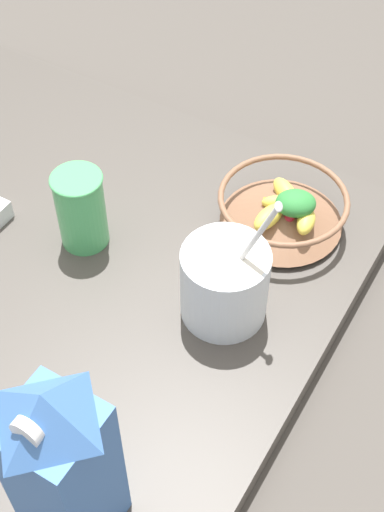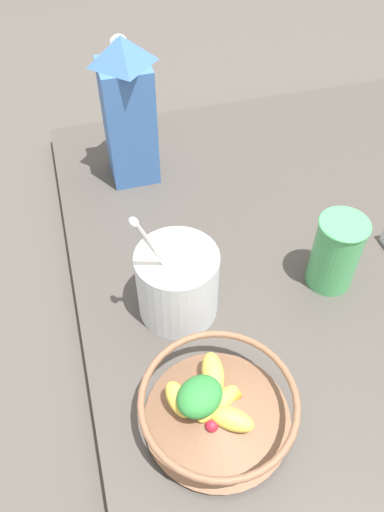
{
  "view_description": "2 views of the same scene",
  "coord_description": "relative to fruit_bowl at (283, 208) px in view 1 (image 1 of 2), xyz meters",
  "views": [
    {
      "loc": [
        0.61,
        -0.48,
        0.92
      ],
      "look_at": [
        0.27,
        0.1,
        0.14
      ],
      "focal_mm": 50.0,
      "sensor_mm": 36.0,
      "label": 1
    },
    {
      "loc": [
        0.43,
        0.59,
        0.72
      ],
      "look_at": [
        0.28,
        0.04,
        0.1
      ],
      "focal_mm": 35.0,
      "sensor_mm": 36.0,
      "label": 2
    }
  ],
  "objects": [
    {
      "name": "milk_carton",
      "position": [
        0.0,
        -0.58,
        0.11
      ],
      "size": [
        0.09,
        0.09,
        0.3
      ],
      "color": "#3D6BB2",
      "rests_on": "countertop"
    },
    {
      "name": "drinking_cup",
      "position": [
        -0.27,
        -0.19,
        0.03
      ],
      "size": [
        0.08,
        0.08,
        0.14
      ],
      "color": "#4CB266",
      "rests_on": "countertop"
    },
    {
      "name": "fruit_bowl",
      "position": [
        0.0,
        0.0,
        0.0
      ],
      "size": [
        0.22,
        0.22,
        0.09
      ],
      "color": "brown",
      "rests_on": "countertop"
    },
    {
      "name": "countertop",
      "position": [
        -0.32,
        -0.31,
        -0.06
      ],
      "size": [
        0.97,
        0.97,
        0.04
      ],
      "color": "#47423D",
      "rests_on": "ground_plane"
    },
    {
      "name": "yogurt_tub",
      "position": [
        0.0,
        -0.2,
        0.03
      ],
      "size": [
        0.13,
        0.13,
        0.24
      ],
      "color": "silver",
      "rests_on": "countertop"
    },
    {
      "name": "ground_plane",
      "position": [
        -0.32,
        -0.31,
        -0.09
      ],
      "size": [
        6.0,
        6.0,
        0.0
      ],
      "primitive_type": "plane",
      "color": "#4C4742"
    }
  ]
}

